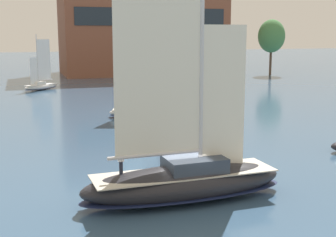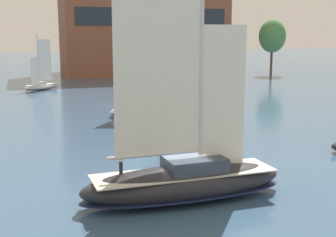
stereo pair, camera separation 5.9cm
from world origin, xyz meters
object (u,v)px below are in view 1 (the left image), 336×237
Objects in this scene: tree_shore_center at (271,36)px; sailboat_moored_mid_channel at (138,111)px; sailboat_moored_near_marina at (41,85)px; sailboat_main at (185,178)px.

sailboat_moored_mid_channel is (-39.23, -40.59, -7.44)m from tree_shore_center.
tree_shore_center is 1.34× the size of sailboat_moored_near_marina.
sailboat_moored_mid_channel is (8.85, -28.03, -0.01)m from sailboat_moored_near_marina.
sailboat_main is 25.61m from sailboat_moored_mid_channel.
sailboat_moored_near_marina is 1.02× the size of sailboat_moored_mid_channel.
sailboat_main is at bearing -84.42° from sailboat_moored_near_marina.
tree_shore_center is 78.95m from sailboat_main.
tree_shore_center is 0.73× the size of sailboat_main.
sailboat_moored_mid_channel is at bearing -72.48° from sailboat_moored_near_marina.
sailboat_moored_near_marina is (-5.22, 53.37, -0.49)m from sailboat_main.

